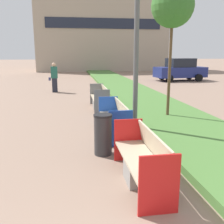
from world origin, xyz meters
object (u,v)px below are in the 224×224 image
object	(u,v)px
pedestrian_walking	(54,77)
bench_red_frame	(142,163)
bench_grey_frame	(100,100)
litter_bin	(103,134)
parked_car_distant	(180,70)
sapling_tree_near	(173,7)
bench_blue_frame	(115,122)

from	to	relation	value
pedestrian_walking	bench_red_frame	bearing A→B (deg)	-79.56
bench_grey_frame	litter_bin	distance (m)	5.25
bench_grey_frame	parked_car_distant	distance (m)	12.77
sapling_tree_near	parked_car_distant	xyz separation A→B (m)	(5.80, 12.34, -2.89)
pedestrian_walking	parked_car_distant	xyz separation A→B (m)	(10.10, 4.96, 0.02)
bench_blue_frame	sapling_tree_near	xyz separation A→B (m)	(2.14, 1.37, 3.43)
sapling_tree_near	bench_grey_frame	bearing A→B (deg)	132.24
bench_blue_frame	parked_car_distant	world-z (taller)	parked_car_distant
bench_blue_frame	sapling_tree_near	distance (m)	4.27
sapling_tree_near	litter_bin	bearing A→B (deg)	-133.15
bench_blue_frame	bench_red_frame	bearing A→B (deg)	-90.02
bench_grey_frame	pedestrian_walking	xyz separation A→B (m)	(-2.16, 5.02, 0.53)
bench_blue_frame	bench_grey_frame	size ratio (longest dim) A/B	1.04
bench_red_frame	parked_car_distant	size ratio (longest dim) A/B	0.48
bench_grey_frame	parked_car_distant	xyz separation A→B (m)	(7.95, 9.98, 0.55)
parked_car_distant	litter_bin	bearing A→B (deg)	-124.88
bench_red_frame	pedestrian_walking	size ratio (longest dim) A/B	1.19
bench_blue_frame	litter_bin	xyz separation A→B (m)	(-0.54, -1.49, 0.11)
sapling_tree_near	parked_car_distant	size ratio (longest dim) A/B	1.04
bench_blue_frame	sapling_tree_near	bearing A→B (deg)	32.57
bench_grey_frame	sapling_tree_near	world-z (taller)	sapling_tree_near
bench_grey_frame	litter_bin	world-z (taller)	litter_bin
bench_red_frame	parked_car_distant	world-z (taller)	parked_car_distant
bench_blue_frame	bench_grey_frame	xyz separation A→B (m)	(-0.00, 3.73, -0.00)
pedestrian_walking	bench_grey_frame	bearing A→B (deg)	-66.77
pedestrian_walking	parked_car_distant	distance (m)	11.25
bench_blue_frame	pedestrian_walking	xyz separation A→B (m)	(-2.16, 8.75, 0.52)
sapling_tree_near	bench_red_frame	bearing A→B (deg)	-116.39
bench_red_frame	pedestrian_walking	bearing A→B (deg)	100.44
bench_red_frame	sapling_tree_near	xyz separation A→B (m)	(2.14, 4.32, 3.43)
pedestrian_walking	parked_car_distant	bearing A→B (deg)	26.14
bench_red_frame	litter_bin	xyz separation A→B (m)	(-0.54, 1.46, 0.12)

